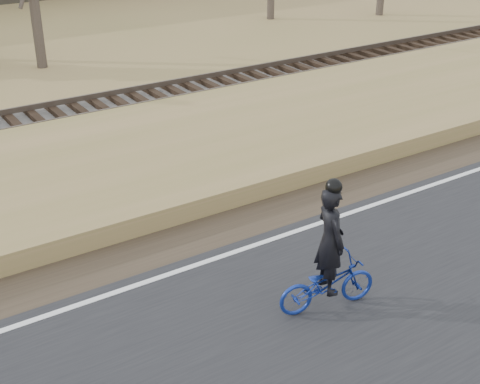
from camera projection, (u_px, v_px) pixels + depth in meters
ground at (407, 202)px, 14.42m from camera, size 120.00×120.00×0.00m
edge_line at (401, 196)px, 14.54m from camera, size 120.00×0.12×0.01m
shoulder at (369, 181)px, 15.31m from camera, size 120.00×1.60×0.04m
embankment at (290, 134)px, 17.48m from camera, size 120.00×5.00×0.44m
ballast at (215, 96)px, 20.33m from camera, size 120.00×3.00×0.45m
railroad at (214, 87)px, 20.20m from camera, size 120.00×2.40×0.29m
cyclist at (328, 267)px, 10.55m from camera, size 1.76×0.91×2.30m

